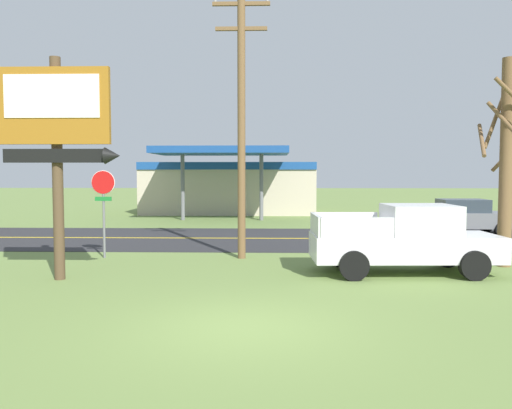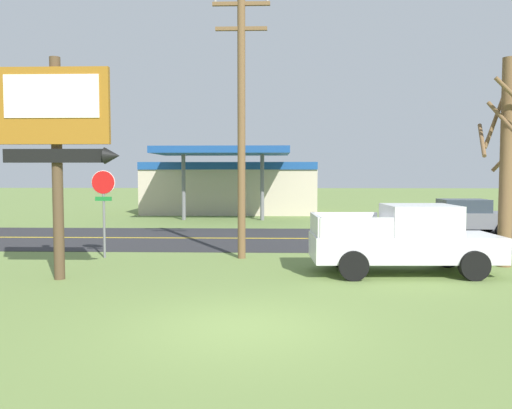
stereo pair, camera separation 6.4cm
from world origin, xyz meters
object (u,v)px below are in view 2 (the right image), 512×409
(stop_sign, at_px, (104,198))
(pickup_white_parked_on_lawn, at_px, (406,240))
(car_grey_mid_lane, at_px, (466,217))
(utility_pole, at_px, (241,116))
(motel_sign, at_px, (57,129))
(gas_station, at_px, (230,186))
(bare_tree, at_px, (508,157))

(stop_sign, height_order, pickup_white_parked_on_lawn, stop_sign)
(car_grey_mid_lane, bearing_deg, stop_sign, -153.68)
(utility_pole, bearing_deg, motel_sign, -141.05)
(motel_sign, distance_m, car_grey_mid_lane, 18.58)
(gas_station, bearing_deg, motel_sign, -96.35)
(gas_station, height_order, pickup_white_parked_on_lawn, gas_station)
(gas_station, xyz_separation_m, car_grey_mid_lane, (12.07, -12.60, -1.11))
(motel_sign, height_order, pickup_white_parked_on_lawn, motel_sign)
(bare_tree, xyz_separation_m, car_grey_mid_lane, (1.91, 8.46, -2.52))
(stop_sign, relative_size, utility_pole, 0.33)
(motel_sign, xyz_separation_m, stop_sign, (-0.01, 3.65, -2.00))
(utility_pole, relative_size, bare_tree, 1.41)
(utility_pole, relative_size, car_grey_mid_lane, 2.12)
(stop_sign, bearing_deg, utility_pole, 1.12)
(motel_sign, distance_m, bare_tree, 13.03)
(stop_sign, xyz_separation_m, bare_tree, (12.78, -1.19, 1.32))
(stop_sign, bearing_deg, bare_tree, -5.33)
(gas_station, bearing_deg, pickup_white_parked_on_lawn, -72.91)
(motel_sign, relative_size, stop_sign, 2.00)
(motel_sign, height_order, gas_station, motel_sign)
(motel_sign, distance_m, gas_station, 23.76)
(motel_sign, distance_m, stop_sign, 4.16)
(stop_sign, relative_size, gas_station, 0.25)
(bare_tree, bearing_deg, car_grey_mid_lane, 77.26)
(motel_sign, bearing_deg, pickup_white_parked_on_lawn, 7.59)
(car_grey_mid_lane, bearing_deg, utility_pole, -144.49)
(pickup_white_parked_on_lawn, height_order, car_grey_mid_lane, pickup_white_parked_on_lawn)
(car_grey_mid_lane, bearing_deg, pickup_white_parked_on_lawn, -118.43)
(motel_sign, bearing_deg, gas_station, 83.65)
(stop_sign, relative_size, car_grey_mid_lane, 0.70)
(stop_sign, bearing_deg, pickup_white_parked_on_lawn, -14.17)
(stop_sign, bearing_deg, car_grey_mid_lane, 26.32)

